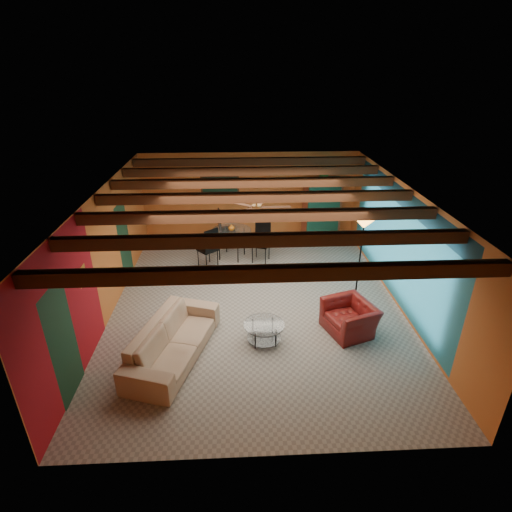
{
  "coord_description": "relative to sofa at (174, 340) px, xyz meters",
  "views": [
    {
      "loc": [
        -0.41,
        -7.92,
        5.06
      ],
      "look_at": [
        0.0,
        0.2,
        1.15
      ],
      "focal_mm": 28.26,
      "sensor_mm": 36.0,
      "label": 1
    }
  ],
  "objects": [
    {
      "name": "room",
      "position": [
        1.65,
        1.84,
        2.0
      ],
      "size": [
        6.52,
        8.01,
        2.71
      ],
      "color": "gray",
      "rests_on": "ground"
    },
    {
      "name": "sofa",
      "position": [
        0.0,
        0.0,
        0.0
      ],
      "size": [
        1.67,
        2.66,
        0.73
      ],
      "primitive_type": "imported",
      "rotation": [
        0.0,
        0.0,
        1.27
      ],
      "color": "tan",
      "rests_on": "ground"
    },
    {
      "name": "armchair",
      "position": [
        3.51,
        0.61,
        -0.04
      ],
      "size": [
        1.16,
        1.24,
        0.65
      ],
      "primitive_type": "imported",
      "rotation": [
        0.0,
        0.0,
        -1.23
      ],
      "color": "maroon",
      "rests_on": "ground"
    },
    {
      "name": "coffee_table",
      "position": [
        1.73,
        0.36,
        -0.15
      ],
      "size": [
        0.87,
        0.87,
        0.42
      ],
      "primitive_type": null,
      "rotation": [
        0.0,
        0.0,
        0.07
      ],
      "color": "silver",
      "rests_on": "ground"
    },
    {
      "name": "dining_table",
      "position": [
        1.08,
        4.28,
        0.22
      ],
      "size": [
        2.86,
        2.86,
        1.16
      ],
      "primitive_type": null,
      "rotation": [
        0.0,
        0.0,
        -0.35
      ],
      "color": "silver",
      "rests_on": "ground"
    },
    {
      "name": "armoire",
      "position": [
        3.85,
        5.43,
        0.59
      ],
      "size": [
        1.2,
        0.89,
        1.9
      ],
      "primitive_type": "cube",
      "rotation": [
        0.0,
        0.0,
        0.37
      ],
      "color": "brown",
      "rests_on": "ground"
    },
    {
      "name": "floor_lamp",
      "position": [
        3.95,
        1.71,
        0.68
      ],
      "size": [
        0.47,
        0.47,
        2.09
      ],
      "primitive_type": null,
      "rotation": [
        0.0,
        0.0,
        -0.1
      ],
      "color": "black",
      "rests_on": "ground"
    },
    {
      "name": "ceiling_fan",
      "position": [
        1.65,
        1.73,
        2.0
      ],
      "size": [
        1.5,
        1.5,
        0.44
      ],
      "primitive_type": null,
      "color": "#472614",
      "rests_on": "ceiling"
    },
    {
      "name": "painting",
      "position": [
        0.75,
        5.69,
        1.29
      ],
      "size": [
        1.05,
        0.03,
        0.65
      ],
      "primitive_type": "cube",
      "color": "black",
      "rests_on": "wall_back"
    },
    {
      "name": "potted_plant",
      "position": [
        3.85,
        5.43,
        1.77
      ],
      "size": [
        0.46,
        0.41,
        0.48
      ],
      "primitive_type": "imported",
      "rotation": [
        0.0,
        0.0,
        -0.07
      ],
      "color": "#26661E",
      "rests_on": "armoire"
    },
    {
      "name": "vase",
      "position": [
        1.08,
        4.28,
        0.89
      ],
      "size": [
        0.21,
        0.21,
        0.18
      ],
      "primitive_type": "imported",
      "rotation": [
        0.0,
        0.0,
        -0.23
      ],
      "color": "orange",
      "rests_on": "dining_table"
    }
  ]
}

